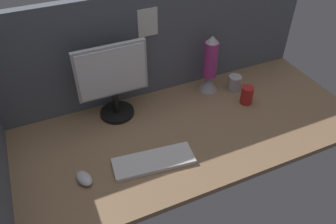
# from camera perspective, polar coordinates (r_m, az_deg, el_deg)

# --- Properties ---
(ground_plane) EXTENTS (1.80, 0.80, 0.03)m
(ground_plane) POSITION_cam_1_polar(r_m,az_deg,el_deg) (1.73, 3.02, -2.94)
(ground_plane) COLOR #8C6B4C
(cubicle_wall_back) EXTENTS (1.80, 0.06, 0.59)m
(cubicle_wall_back) POSITION_cam_1_polar(r_m,az_deg,el_deg) (1.83, -1.99, 11.68)
(cubicle_wall_back) COLOR #565B66
(cubicle_wall_back) RESTS_ON ground_plane
(monitor) EXTENTS (0.36, 0.18, 0.40)m
(monitor) POSITION_cam_1_polar(r_m,az_deg,el_deg) (1.69, -9.39, 5.51)
(monitor) COLOR black
(monitor) RESTS_ON ground_plane
(keyboard) EXTENTS (0.38, 0.17, 0.02)m
(keyboard) POSITION_cam_1_polar(r_m,az_deg,el_deg) (1.54, -2.47, -8.36)
(keyboard) COLOR silver
(keyboard) RESTS_ON ground_plane
(mouse) EXTENTS (0.08, 0.11, 0.03)m
(mouse) POSITION_cam_1_polar(r_m,az_deg,el_deg) (1.51, -14.10, -10.92)
(mouse) COLOR silver
(mouse) RESTS_ON ground_plane
(mug_steel) EXTENTS (0.07, 0.07, 0.09)m
(mug_steel) POSITION_cam_1_polar(r_m,az_deg,el_deg) (1.99, 11.28, 4.90)
(mug_steel) COLOR #B2B2B7
(mug_steel) RESTS_ON ground_plane
(mug_red_plastic) EXTENTS (0.07, 0.07, 0.10)m
(mug_red_plastic) POSITION_cam_1_polar(r_m,az_deg,el_deg) (1.89, 13.31, 2.82)
(mug_red_plastic) COLOR red
(mug_red_plastic) RESTS_ON ground_plane
(lava_lamp) EXTENTS (0.11, 0.11, 0.34)m
(lava_lamp) POSITION_cam_1_polar(r_m,az_deg,el_deg) (1.90, 7.15, 7.40)
(lava_lamp) COLOR #A5A5AD
(lava_lamp) RESTS_ON ground_plane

